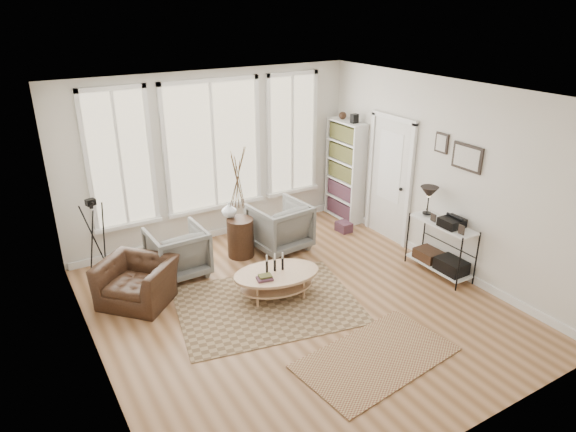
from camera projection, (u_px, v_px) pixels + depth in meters
room at (299, 210)px, 6.59m from camera, size 5.50×5.54×2.90m
bay_window at (213, 149)px, 8.63m from camera, size 4.14×0.12×2.24m
door at (390, 177)px, 8.80m from camera, size 0.09×1.06×2.22m
bookcase at (345, 171)px, 9.65m from camera, size 0.31×0.85×2.06m
low_shelf at (441, 243)px, 7.81m from camera, size 0.38×1.08×1.30m
wall_art at (460, 154)px, 7.39m from camera, size 0.04×0.88×0.44m
rug_main at (267, 304)px, 7.15m from camera, size 2.75×2.27×0.01m
rug_runner at (376, 357)px, 6.08m from camera, size 2.00×1.26×0.01m
coffee_table at (276, 278)px, 7.24m from camera, size 1.36×1.01×0.56m
armchair_left at (177, 252)px, 7.81m from camera, size 0.84×0.86×0.76m
armchair_right at (279, 226)px, 8.63m from camera, size 0.96×0.98×0.81m
side_table at (239, 206)px, 8.19m from camera, size 0.43×0.43×1.82m
vase at (229, 210)px, 8.33m from camera, size 0.29×0.29×0.25m
accent_chair at (137, 282)px, 7.12m from camera, size 1.26×1.26×0.62m
tripod_camera at (97, 245)px, 7.52m from camera, size 0.47×0.47×1.32m
book_stack_near at (344, 227)px, 9.38m from camera, size 0.22×0.27×0.18m
book_stack_far at (343, 227)px, 9.41m from camera, size 0.26×0.29×0.16m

